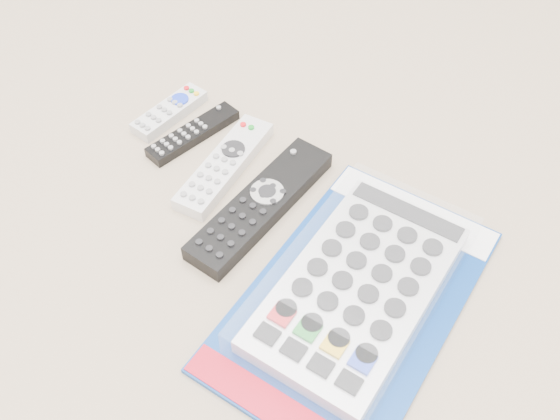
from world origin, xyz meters
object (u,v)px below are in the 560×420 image
Objects in this scene: jumbo_remote_packaged at (358,286)px; remote_silver_dvd at (225,165)px; remote_slim_black at (192,133)px; remote_large_black at (261,205)px; remote_small_grey at (169,111)px.

remote_silver_dvd is at bearing 162.15° from jumbo_remote_packaged.
remote_large_black is at bearing -8.09° from remote_slim_black.
remote_large_black reaches higher than remote_silver_dvd.
jumbo_remote_packaged is (0.18, -0.03, 0.01)m from remote_large_black.
jumbo_remote_packaged is (0.35, -0.08, 0.01)m from remote_slim_black.
remote_small_grey is 0.52× the size of remote_large_black.
remote_small_grey is 0.06m from remote_slim_black.
remote_silver_dvd is 0.09m from remote_large_black.
remote_slim_black is (0.06, -0.01, -0.00)m from remote_small_grey.
remote_slim_black is 0.18m from remote_large_black.
remote_large_black is at bearing 164.28° from jumbo_remote_packaged.
remote_slim_black is at bearing 162.66° from remote_large_black.
remote_silver_dvd is 0.27m from jumbo_remote_packaged.
remote_small_grey is 0.83× the size of remote_slim_black.
remote_slim_black is 0.40× the size of jumbo_remote_packaged.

